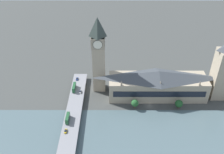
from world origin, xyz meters
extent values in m
plane|color=#424442|center=(0.00, 0.00, 0.00)|extent=(600.00, 600.00, 0.00)
cube|color=#4C6066|center=(-39.97, 0.00, 0.15)|extent=(67.94, 360.00, 0.30)
cube|color=tan|center=(15.13, -8.00, 9.89)|extent=(24.26, 88.53, 19.79)
cube|color=black|center=(2.85, -8.00, 10.88)|extent=(0.40, 81.44, 5.94)
pyramid|color=#3D4247|center=(15.13, -8.00, 23.39)|extent=(23.77, 86.76, 7.21)
cone|color=gray|center=(4.00, -41.64, 22.29)|extent=(2.20, 2.20, 5.00)
cone|color=gray|center=(4.00, -8.00, 22.29)|extent=(2.20, 2.20, 5.00)
cone|color=gray|center=(4.00, 25.64, 22.29)|extent=(2.20, 2.20, 5.00)
cube|color=tan|center=(26.15, 45.81, 27.71)|extent=(11.10, 11.10, 55.42)
cube|color=gray|center=(26.15, 45.81, 50.43)|extent=(11.77, 11.77, 9.99)
cylinder|color=black|center=(20.42, 45.81, 50.43)|extent=(0.50, 8.39, 8.39)
cylinder|color=silver|center=(20.31, 45.81, 50.43)|extent=(0.62, 7.77, 7.77)
cylinder|color=black|center=(31.87, 45.81, 50.43)|extent=(0.50, 8.39, 8.39)
cylinder|color=silver|center=(31.99, 45.81, 50.43)|extent=(0.62, 7.77, 7.77)
cylinder|color=black|center=(26.15, 40.09, 50.43)|extent=(8.39, 0.50, 8.39)
cylinder|color=silver|center=(26.15, 39.97, 50.43)|extent=(7.77, 0.62, 7.77)
cylinder|color=black|center=(26.15, 51.54, 50.43)|extent=(8.39, 0.50, 8.39)
cylinder|color=silver|center=(26.15, 51.65, 50.43)|extent=(7.77, 0.62, 7.77)
pyramid|color=#2D3833|center=(26.15, 45.81, 64.00)|extent=(11.32, 11.32, 17.15)
cube|color=tan|center=(15.13, -64.07, 23.75)|extent=(15.61, 15.61, 47.49)
cube|color=slate|center=(-39.97, 65.95, 1.79)|extent=(3.00, 11.19, 3.59)
cube|color=slate|center=(18.79, 65.95, 1.79)|extent=(3.00, 11.19, 3.59)
cube|color=gray|center=(-39.97, 65.95, 4.19)|extent=(167.88, 13.17, 1.20)
cube|color=#235B33|center=(-23.17, 69.12, 6.22)|extent=(10.48, 2.49, 1.94)
cube|color=black|center=(-23.17, 69.12, 6.60)|extent=(9.43, 2.55, 0.85)
cube|color=#235B33|center=(-23.17, 69.12, 8.32)|extent=(10.27, 2.49, 2.28)
cube|color=black|center=(-23.17, 69.12, 8.44)|extent=(9.43, 2.55, 1.09)
cube|color=#1E4E2B|center=(-23.17, 69.12, 9.54)|extent=(10.17, 2.36, 0.16)
cylinder|color=black|center=(-18.84, 67.99, 5.36)|extent=(1.14, 0.28, 1.14)
cylinder|color=black|center=(-18.84, 70.25, 5.36)|extent=(1.14, 0.28, 1.14)
cylinder|color=black|center=(-27.38, 67.99, 5.36)|extent=(1.14, 0.28, 1.14)
cylinder|color=black|center=(-27.38, 70.25, 5.36)|extent=(1.14, 0.28, 1.14)
cube|color=#235B33|center=(17.65, 69.09, 6.21)|extent=(11.61, 2.46, 1.98)
cube|color=black|center=(17.65, 69.09, 6.61)|extent=(10.45, 2.52, 0.87)
cube|color=#235B33|center=(17.65, 69.09, 8.37)|extent=(11.38, 2.46, 2.33)
cube|color=black|center=(17.65, 69.09, 8.49)|extent=(10.45, 2.52, 1.12)
cube|color=#1E4E2B|center=(17.65, 69.09, 9.61)|extent=(11.27, 2.34, 0.16)
cylinder|color=black|center=(22.60, 67.97, 5.33)|extent=(1.08, 0.28, 1.08)
cylinder|color=black|center=(22.60, 70.21, 5.33)|extent=(1.08, 0.28, 1.08)
cylinder|color=black|center=(12.82, 67.97, 5.33)|extent=(1.08, 0.28, 1.08)
cylinder|color=black|center=(12.82, 70.21, 5.33)|extent=(1.08, 0.28, 1.08)
cube|color=navy|center=(34.18, 68.44, 5.39)|extent=(4.39, 1.89, 0.69)
cube|color=black|center=(34.05, 68.44, 5.97)|extent=(2.28, 1.70, 0.47)
cylinder|color=black|center=(35.88, 67.58, 5.14)|extent=(0.71, 0.22, 0.71)
cylinder|color=black|center=(35.88, 69.30, 5.14)|extent=(0.71, 0.22, 0.71)
cylinder|color=black|center=(32.48, 67.58, 5.14)|extent=(0.71, 0.22, 0.71)
cylinder|color=black|center=(32.48, 69.30, 5.14)|extent=(0.71, 0.22, 0.71)
cube|color=silver|center=(13.46, 62.99, 5.37)|extent=(4.77, 1.75, 0.71)
cube|color=black|center=(13.32, 62.99, 6.00)|extent=(2.48, 1.57, 0.55)
cylinder|color=black|center=(15.41, 62.20, 5.11)|extent=(0.63, 0.22, 0.63)
cylinder|color=black|center=(15.41, 63.77, 5.11)|extent=(0.63, 0.22, 0.63)
cylinder|color=black|center=(11.52, 62.20, 5.11)|extent=(0.63, 0.22, 0.63)
cylinder|color=black|center=(11.52, 63.77, 5.11)|extent=(0.63, 0.22, 0.63)
cube|color=gold|center=(-35.39, 69.02, 5.36)|extent=(4.45, 1.74, 0.66)
cube|color=black|center=(-35.52, 69.02, 5.94)|extent=(2.31, 1.57, 0.49)
cylinder|color=black|center=(-33.62, 68.24, 5.12)|extent=(0.66, 0.22, 0.66)
cylinder|color=black|center=(-33.62, 69.80, 5.12)|extent=(0.66, 0.22, 0.66)
cylinder|color=black|center=(-37.15, 68.24, 5.12)|extent=(0.66, 0.22, 0.66)
cylinder|color=black|center=(-37.15, 69.80, 5.12)|extent=(0.66, 0.22, 0.66)
cylinder|color=brown|center=(-3.22, 13.77, 1.63)|extent=(0.70, 0.70, 3.26)
sphere|color=#235628|center=(-3.22, 13.77, 6.00)|extent=(6.45, 6.45, 6.45)
cylinder|color=brown|center=(-3.22, -24.52, 1.31)|extent=(0.70, 0.70, 2.62)
sphere|color=#1E4C23|center=(-3.22, -24.52, 5.46)|extent=(6.67, 6.67, 6.67)
camera|label=1|loc=(-168.60, 33.37, 147.34)|focal=40.00mm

